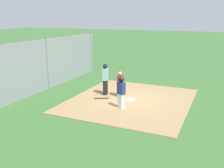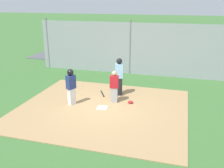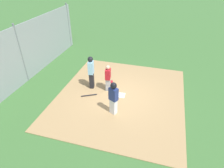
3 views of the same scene
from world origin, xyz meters
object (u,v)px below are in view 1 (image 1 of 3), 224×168
(umpire, at_px, (105,78))
(runner, at_px, (121,90))
(home_plate, at_px, (131,100))
(baseball_bat, at_px, (101,98))
(catcher_mask, at_px, (124,92))
(parked_car_red, at_px, (56,60))
(catcher, at_px, (120,84))

(umpire, relative_size, runner, 1.13)
(home_plate, relative_size, runner, 0.27)
(home_plate, height_order, runner, runner)
(baseball_bat, bearing_deg, catcher_mask, -143.93)
(catcher_mask, bearing_deg, parked_car_red, -120.24)
(catcher, height_order, baseball_bat, catcher)
(umpire, bearing_deg, catcher_mask, 31.00)
(catcher_mask, bearing_deg, umpire, -49.11)
(umpire, xyz_separation_m, catcher_mask, (-0.77, 0.89, -0.93))
(umpire, distance_m, parked_car_red, 9.78)
(home_plate, xyz_separation_m, catcher, (-0.32, -0.79, 0.75))
(baseball_bat, bearing_deg, parked_car_red, -68.39)
(catcher, relative_size, umpire, 0.80)
(baseball_bat, distance_m, catcher_mask, 1.76)
(catcher_mask, relative_size, parked_car_red, 0.06)
(runner, xyz_separation_m, parked_car_red, (-7.59, -9.55, -0.35))
(home_plate, xyz_separation_m, parked_car_red, (-6.17, -9.54, 0.57))
(runner, height_order, baseball_bat, runner)
(home_plate, height_order, baseball_bat, baseball_bat)
(catcher_mask, xyz_separation_m, parked_car_red, (-5.08, -8.71, 0.52))
(catcher, bearing_deg, home_plate, -30.06)
(runner, bearing_deg, umpire, 70.59)
(baseball_bat, distance_m, parked_car_red, 10.40)
(home_plate, distance_m, runner, 1.70)
(catcher, distance_m, catcher_mask, 1.03)
(parked_car_red, bearing_deg, baseball_bat, -128.39)
(baseball_bat, relative_size, parked_car_red, 0.20)
(catcher, xyz_separation_m, runner, (1.75, 0.80, 0.18))
(catcher, xyz_separation_m, baseball_bat, (0.83, -0.79, -0.73))
(catcher, xyz_separation_m, umpire, (0.01, -0.93, 0.23))
(baseball_bat, height_order, parked_car_red, parked_car_red)
(home_plate, relative_size, catcher, 0.30)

